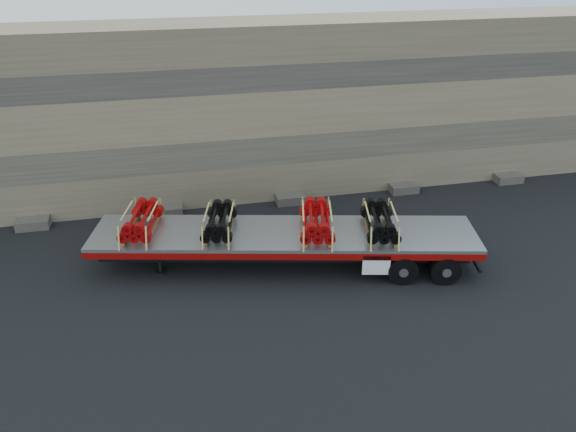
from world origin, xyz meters
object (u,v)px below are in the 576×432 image
bundle_midfront (219,222)px  bundle_midrear (317,222)px  bundle_front (141,221)px  bundle_rear (380,222)px  trailer (284,248)px

bundle_midfront → bundle_midrear: bearing=0.0°
bundle_front → bundle_midrear: 5.71m
bundle_midrear → bundle_rear: size_ratio=1.03×
bundle_front → bundle_midrear: size_ratio=0.96×
trailer → bundle_midrear: size_ratio=5.81×
bundle_front → bundle_midfront: bundle_front is taller
bundle_midrear → bundle_midfront: bearing=180.0°
bundle_front → bundle_midrear: bearing=0.0°
trailer → bundle_rear: (3.03, -0.70, 1.00)m
trailer → bundle_rear: 3.27m
bundle_midfront → bundle_front: bearing=180.0°
trailer → bundle_midfront: bundle_midfront is taller
trailer → bundle_front: bearing=-180.0°
bundle_midfront → bundle_rear: bearing=0.0°
bundle_midrear → bundle_rear: bundle_midrear is taller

